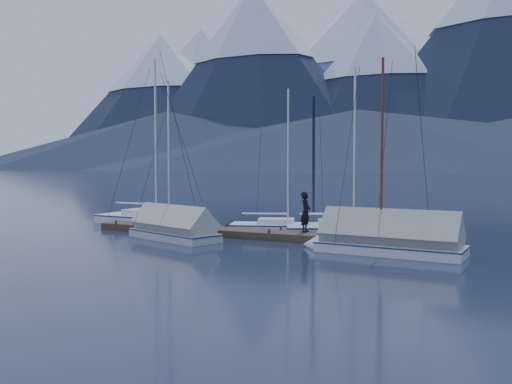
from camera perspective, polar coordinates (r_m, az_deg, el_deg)
ground at (r=24.49m, az=-2.05°, el=-5.37°), size 1000.00×1000.00×0.00m
mountain_range at (r=395.77m, az=25.03°, el=10.72°), size 877.00×584.00×150.50m
dock at (r=26.24m, az=0.00°, el=-4.56°), size 18.00×1.50×0.54m
mooring_posts at (r=26.43m, az=-0.98°, el=-3.98°), size 15.12×1.52×0.35m
sailboat_open_left at (r=31.96m, az=-9.65°, el=-3.11°), size 8.07×3.43×10.55m
sailboat_open_mid at (r=28.62m, az=4.25°, el=-3.87°), size 6.43×3.71×8.21m
sailboat_open_right at (r=27.82m, az=11.24°, el=-4.08°), size 7.13×4.71×9.20m
sailboat_covered_near at (r=22.27m, az=12.65°, el=-5.17°), size 6.73×2.85×8.59m
sailboat_covered_far at (r=26.16m, az=-9.25°, el=-3.98°), size 6.10×3.54×8.21m
person at (r=25.58m, az=5.25°, el=-2.11°), size 0.49×0.71×1.90m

